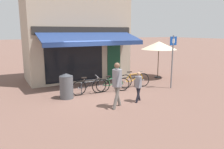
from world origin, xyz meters
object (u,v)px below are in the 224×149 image
Objects in this scene: pedestrian_child at (138,84)px; cafe_parasol at (159,46)px; bicycle_green at (113,84)px; parking_sign at (172,57)px; bicycle_black at (89,87)px; bicycle_orange at (134,80)px; litter_bin at (66,86)px; pedestrian_adult at (117,80)px.

pedestrian_child is 5.43m from cafe_parasol.
cafe_parasol reaches higher than bicycle_green.
parking_sign reaches higher than cafe_parasol.
pedestrian_child reaches higher than bicycle_green.
pedestrian_child is (1.42, -1.99, 0.39)m from bicycle_black.
cafe_parasol is (1.15, 2.42, 0.40)m from parking_sign.
parking_sign is at bearing -115.48° from cafe_parasol.
bicycle_orange is 0.77× the size of cafe_parasol.
pedestrian_child is 3.18m from litter_bin.
parking_sign reaches higher than bicycle_black.
pedestrian_adult is (-0.96, -2.07, 0.72)m from bicycle_green.
cafe_parasol is (5.15, 3.64, 0.98)m from pedestrian_adult.
bicycle_black is 1.35× the size of pedestrian_child.
bicycle_orange is 2.32m from parking_sign.
cafe_parasol is at bearing 13.14° from litter_bin.
bicycle_green is at bearing 54.61° from pedestrian_adult.
bicycle_green is 1.45m from bicycle_orange.
bicycle_green is 0.94× the size of pedestrian_adult.
litter_bin is 5.56m from parking_sign.
parking_sign is (2.84, 1.02, 0.88)m from pedestrian_child.
pedestrian_child is at bearing -37.09° from litter_bin.
pedestrian_child is at bearing -69.68° from bicycle_green.
cafe_parasol is at bearing 18.16° from bicycle_black.
bicycle_orange is at bearing 33.22° from pedestrian_adult.
litter_bin is at bearing -166.86° from cafe_parasol.
bicycle_green is at bearing -2.22° from bicycle_black.
bicycle_black is at bearing 3.73° from litter_bin.
bicycle_orange is at bearing -154.00° from cafe_parasol.
bicycle_orange is 3.39m from pedestrian_adult.
parking_sign reaches higher than litter_bin.
bicycle_orange is 3.50m from cafe_parasol.
pedestrian_adult is (0.26, -2.18, 0.70)m from bicycle_black.
parking_sign reaches higher than pedestrian_adult.
pedestrian_adult is 0.77× the size of cafe_parasol.
bicycle_green is 0.61× the size of parking_sign.
bicycle_black is 1.13m from litter_bin.
bicycle_orange is at bearing 5.44° from bicycle_black.
bicycle_orange is at bearing 2.72° from litter_bin.
litter_bin reaches higher than bicycle_orange.
pedestrian_adult is at bearing -144.79° from cafe_parasol.
parking_sign is 1.18× the size of cafe_parasol.
bicycle_green is at bearing -1.03° from litter_bin.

